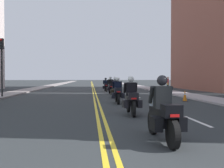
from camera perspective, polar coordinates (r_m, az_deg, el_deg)
name	(u,v)px	position (r m, az deg, el deg)	size (l,w,h in m)	color
ground_plane	(93,86)	(49.07, -4.26, -0.45)	(264.00, 264.00, 0.00)	#2B2F31
sidewalk_left	(50,86)	(49.65, -13.47, -0.39)	(2.25, 144.00, 0.12)	gray
sidewalk_right	(134,86)	(49.77, 4.93, -0.36)	(2.25, 144.00, 0.12)	#A09597
centreline_yellow_inner	(92,86)	(49.07, -4.40, -0.45)	(0.12, 132.00, 0.01)	yellow
centreline_yellow_outer	(93,86)	(49.07, -4.12, -0.45)	(0.12, 132.00, 0.01)	yellow
lane_dashes_white	(123,91)	(30.33, 2.50, -1.57)	(0.14, 56.40, 0.01)	silver
motorcycle_0	(163,115)	(6.50, 11.12, -6.67)	(0.78, 2.24, 1.63)	black
motorcycle_1	(131,99)	(10.97, 4.21, -3.27)	(0.76, 2.14, 1.64)	black
motorcycle_2	(118,93)	(15.86, 1.21, -1.90)	(0.77, 2.17, 1.61)	black
motorcycle_3	(115,90)	(20.23, 0.71, -1.21)	(0.76, 2.11, 1.63)	black
motorcycle_4	(111,87)	(24.67, -0.32, -0.68)	(0.78, 2.24, 1.69)	black
motorcycle_5	(106,86)	(29.51, -1.37, -0.39)	(0.77, 2.14, 1.57)	black
traffic_cone_0	(185,96)	(18.01, 15.64, -2.47)	(0.33, 0.33, 0.75)	black
traffic_cone_2	(167,92)	(21.31, 12.03, -1.78)	(0.33, 0.33, 0.81)	black
traffic_light_near	(2,57)	(21.93, -22.95, 5.51)	(0.28, 0.38, 4.59)	black
pedestrian_0	(168,84)	(29.19, 12.11, -0.04)	(0.33, 0.51, 1.66)	#22262C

